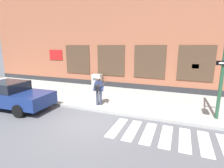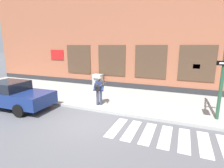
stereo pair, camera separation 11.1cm
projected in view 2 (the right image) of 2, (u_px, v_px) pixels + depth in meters
ground_plane at (90, 121)px, 8.19m from camera, size 160.00×160.00×0.00m
sidewalk at (118, 98)px, 11.64m from camera, size 28.00×5.26×0.14m
building_backdrop at (138, 34)px, 14.87m from camera, size 28.00×4.06×8.92m
crosswalk at (175, 138)px, 6.70m from camera, size 5.20×1.90×0.01m
red_car at (13, 95)px, 9.84m from camera, size 4.67×2.11×1.53m
busker at (99, 89)px, 9.83m from camera, size 0.78×0.66×1.67m
utility_box at (98, 80)px, 14.45m from camera, size 0.75×0.61×1.04m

